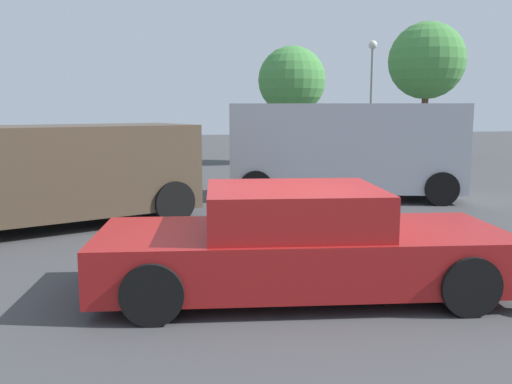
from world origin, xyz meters
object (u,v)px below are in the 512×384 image
(van_white, at_px, (344,148))
(light_post_near, at_px, (372,75))
(sedan_foreground, at_px, (299,244))
(suv_dark, at_px, (60,171))
(pedestrian, at_px, (89,154))

(van_white, relative_size, light_post_near, 1.01)
(sedan_foreground, xyz_separation_m, suv_dark, (-2.95, 4.67, 0.43))
(suv_dark, xyz_separation_m, pedestrian, (0.40, 3.79, -0.00))
(sedan_foreground, bearing_deg, suv_dark, 133.33)
(van_white, distance_m, pedestrian, 6.34)
(pedestrian, xyz_separation_m, light_post_near, (13.89, 12.05, 2.90))
(suv_dark, height_order, light_post_near, light_post_near)
(van_white, relative_size, pedestrian, 3.36)
(suv_dark, relative_size, light_post_near, 0.92)
(sedan_foreground, relative_size, light_post_near, 0.87)
(van_white, bearing_deg, sedan_foreground, 80.71)
(sedan_foreground, xyz_separation_m, pedestrian, (-2.55, 8.47, 0.43))
(light_post_near, bearing_deg, van_white, -119.15)
(pedestrian, bearing_deg, van_white, -176.94)
(suv_dark, bearing_deg, van_white, -4.72)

